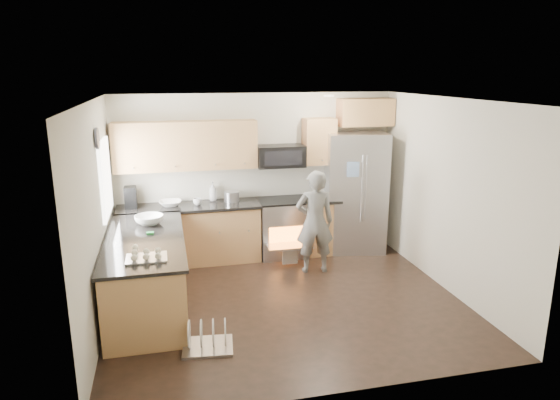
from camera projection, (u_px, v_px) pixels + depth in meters
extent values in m
plane|color=black|center=(286.00, 301.00, 6.56)|extent=(4.50, 4.50, 0.00)
cube|color=beige|center=(257.00, 174.00, 8.12)|extent=(4.50, 0.04, 2.60)
cube|color=beige|center=(341.00, 264.00, 4.35)|extent=(4.50, 0.04, 2.60)
cube|color=beige|center=(97.00, 217.00, 5.74)|extent=(0.04, 4.00, 2.60)
cube|color=beige|center=(448.00, 196.00, 6.73)|extent=(0.04, 4.00, 2.60)
cube|color=white|center=(286.00, 100.00, 5.91)|extent=(4.50, 4.00, 0.04)
cube|color=white|center=(105.00, 178.00, 6.62)|extent=(0.04, 1.00, 1.00)
cylinder|color=#FFE9CC|center=(329.00, 96.00, 7.15)|extent=(0.14, 0.14, 0.02)
cylinder|color=#474754|center=(97.00, 138.00, 5.96)|extent=(0.03, 0.26, 0.26)
cube|color=#AA6B44|center=(190.00, 235.00, 7.81)|extent=(2.15, 0.60, 0.87)
cube|color=black|center=(189.00, 207.00, 7.68)|extent=(2.19, 0.64, 0.04)
cube|color=#AA6B44|center=(320.00, 226.00, 8.27)|extent=(0.50, 0.60, 0.87)
cube|color=black|center=(321.00, 199.00, 8.15)|extent=(0.54, 0.64, 0.04)
cube|color=#AA6B44|center=(186.00, 146.00, 7.58)|extent=(2.16, 0.33, 0.74)
cube|color=#AA6B44|center=(319.00, 141.00, 8.05)|extent=(0.50, 0.33, 0.74)
cube|color=#AA6B44|center=(365.00, 112.00, 8.11)|extent=(0.90, 0.33, 0.44)
imported|color=white|center=(170.00, 203.00, 7.64)|extent=(0.34, 0.34, 0.08)
imported|color=white|center=(213.00, 191.00, 7.92)|extent=(0.12, 0.12, 0.31)
imported|color=white|center=(197.00, 202.00, 7.69)|extent=(0.13, 0.13, 0.10)
cylinder|color=#B7B7BC|center=(232.00, 196.00, 7.89)|extent=(0.24, 0.24, 0.16)
cube|color=black|center=(131.00, 197.00, 7.49)|extent=(0.17, 0.21, 0.33)
cylinder|color=#B7B7BC|center=(317.00, 194.00, 8.17)|extent=(0.11, 0.11, 0.09)
cube|color=#AA6B44|center=(147.00, 275.00, 6.30)|extent=(0.90, 2.30, 0.87)
cube|color=black|center=(144.00, 239.00, 6.18)|extent=(0.96, 2.36, 0.04)
imported|color=white|center=(149.00, 220.00, 6.73)|extent=(0.38, 0.38, 0.12)
cube|color=green|center=(150.00, 233.00, 6.32)|extent=(0.09, 0.06, 0.03)
cube|color=#B7B7BC|center=(146.00, 255.00, 5.47)|extent=(0.44, 0.34, 0.09)
cube|color=#B7B7BC|center=(282.00, 228.00, 8.11)|extent=(0.76, 0.62, 0.90)
cube|color=black|center=(282.00, 201.00, 7.99)|extent=(0.76, 0.60, 0.03)
cube|color=orange|center=(287.00, 237.00, 7.82)|extent=(0.56, 0.02, 0.34)
cube|color=#B7B7BC|center=(289.00, 246.00, 7.69)|extent=(0.70, 0.34, 0.03)
cube|color=beige|center=(290.00, 255.00, 7.68)|extent=(0.24, 0.03, 0.28)
cube|color=black|center=(280.00, 156.00, 7.93)|extent=(0.76, 0.40, 0.34)
cube|color=#B7B7BC|center=(355.00, 192.00, 8.27)|extent=(1.08, 0.91, 1.97)
cylinder|color=#B7B7BC|center=(362.00, 189.00, 7.86)|extent=(0.03, 0.03, 1.07)
cylinder|color=#B7B7BC|center=(366.00, 189.00, 7.88)|extent=(0.03, 0.03, 1.07)
cube|color=#FF93D0|center=(376.00, 201.00, 7.97)|extent=(0.25, 0.05, 0.32)
cube|color=#83A5D2|center=(353.00, 170.00, 7.75)|extent=(0.19, 0.04, 0.24)
imported|color=slate|center=(315.00, 222.00, 7.35)|extent=(0.60, 0.43, 1.55)
cube|color=#B7B7BC|center=(208.00, 347.00, 5.44)|extent=(0.58, 0.49, 0.03)
cylinder|color=white|center=(189.00, 334.00, 5.37)|extent=(0.05, 0.30, 0.30)
cylinder|color=white|center=(201.00, 333.00, 5.39)|extent=(0.05, 0.30, 0.30)
cylinder|color=white|center=(213.00, 332.00, 5.40)|extent=(0.05, 0.30, 0.30)
cylinder|color=white|center=(225.00, 332.00, 5.42)|extent=(0.05, 0.30, 0.30)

